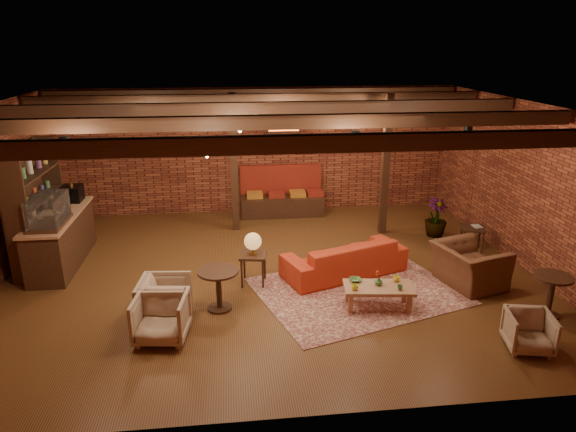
{
  "coord_description": "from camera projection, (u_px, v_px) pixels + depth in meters",
  "views": [
    {
      "loc": [
        -0.68,
        -8.99,
        4.28
      ],
      "look_at": [
        0.37,
        0.2,
        1.11
      ],
      "focal_mm": 32.0,
      "sensor_mm": 36.0,
      "label": 1
    }
  ],
  "objects": [
    {
      "name": "ceiling",
      "position": [
        268.0,
        107.0,
        8.88
      ],
      "size": [
        10.0,
        8.0,
        0.02
      ],
      "primitive_type": "cube",
      "color": "black",
      "rests_on": "wall_back"
    },
    {
      "name": "post_right",
      "position": [
        386.0,
        166.0,
        11.58
      ],
      "size": [
        0.16,
        0.16,
        3.2
      ],
      "primitive_type": "cube",
      "color": "black",
      "rests_on": "ground"
    },
    {
      "name": "wall_back",
      "position": [
        257.0,
        151.0,
        13.16
      ],
      "size": [
        10.0,
        0.02,
        3.2
      ],
      "primitive_type": "cube",
      "color": "maroon",
      "rests_on": "ground"
    },
    {
      "name": "wall_right",
      "position": [
        526.0,
        187.0,
        9.94
      ],
      "size": [
        0.02,
        8.0,
        3.2
      ],
      "primitive_type": "cube",
      "color": "maroon",
      "rests_on": "ground"
    },
    {
      "name": "post_left",
      "position": [
        234.0,
        164.0,
        11.78
      ],
      "size": [
        0.16,
        0.16,
        3.2
      ],
      "primitive_type": "cube",
      "color": "black",
      "rests_on": "ground"
    },
    {
      "name": "armchair_far",
      "position": [
        529.0,
        330.0,
        7.43
      ],
      "size": [
        0.73,
        0.7,
        0.63
      ],
      "primitive_type": "imported",
      "rotation": [
        0.0,
        0.0,
        -0.21
      ],
      "color": "beige",
      "rests_on": "floor"
    },
    {
      "name": "wall_front",
      "position": [
        298.0,
        298.0,
        5.64
      ],
      "size": [
        10.0,
        0.02,
        3.2
      ],
      "primitive_type": "cube",
      "color": "maroon",
      "rests_on": "ground"
    },
    {
      "name": "floor",
      "position": [
        270.0,
        274.0,
        9.92
      ],
      "size": [
        10.0,
        10.0,
        0.0
      ],
      "primitive_type": "plane",
      "color": "#412410",
      "rests_on": "ground"
    },
    {
      "name": "round_table_left",
      "position": [
        219.0,
        283.0,
        8.49
      ],
      "size": [
        0.68,
        0.68,
        0.71
      ],
      "color": "black",
      "rests_on": "floor"
    },
    {
      "name": "armchair_right",
      "position": [
        470.0,
        259.0,
        9.34
      ],
      "size": [
        1.04,
        1.32,
        1.02
      ],
      "primitive_type": "imported",
      "rotation": [
        0.0,
        0.0,
        1.84
      ],
      "color": "brown",
      "rests_on": "floor"
    },
    {
      "name": "plant_counter",
      "position": [
        65.0,
        203.0,
        10.22
      ],
      "size": [
        0.35,
        0.39,
        0.3
      ],
      "primitive_type": "imported",
      "color": "#337F33",
      "rests_on": "service_counter"
    },
    {
      "name": "rug",
      "position": [
        357.0,
        291.0,
        9.25
      ],
      "size": [
        4.04,
        3.51,
        0.01
      ],
      "primitive_type": "cube",
      "rotation": [
        0.0,
        0.0,
        0.31
      ],
      "color": "maroon",
      "rests_on": "floor"
    },
    {
      "name": "shelving_hutch",
      "position": [
        37.0,
        206.0,
        10.07
      ],
      "size": [
        0.52,
        2.0,
        2.4
      ],
      "primitive_type": null,
      "color": "black",
      "rests_on": "ground"
    },
    {
      "name": "service_sign",
      "position": [
        284.0,
        127.0,
        12.13
      ],
      "size": [
        0.86,
        0.06,
        0.3
      ],
      "primitive_type": "cube",
      "color": "#FF6019",
      "rests_on": "ceiling"
    },
    {
      "name": "round_table_right",
      "position": [
        552.0,
        289.0,
        8.28
      ],
      "size": [
        0.61,
        0.61,
        0.72
      ],
      "color": "black",
      "rests_on": "floor"
    },
    {
      "name": "banquette",
      "position": [
        282.0,
        196.0,
        13.15
      ],
      "size": [
        2.1,
        0.7,
        1.0
      ],
      "primitive_type": null,
      "color": "maroon",
      "rests_on": "ground"
    },
    {
      "name": "armchair_b",
      "position": [
        161.0,
        315.0,
        7.67
      ],
      "size": [
        0.85,
        0.8,
        0.79
      ],
      "primitive_type": "imported",
      "rotation": [
        0.0,
        0.0,
        -0.12
      ],
      "color": "beige",
      "rests_on": "floor"
    },
    {
      "name": "ceiling_beams",
      "position": [
        268.0,
        114.0,
        8.92
      ],
      "size": [
        9.8,
        6.4,
        0.22
      ],
      "primitive_type": null,
      "color": "black",
      "rests_on": "ceiling"
    },
    {
      "name": "coffee_table",
      "position": [
        378.0,
        288.0,
        8.58
      ],
      "size": [
        1.22,
        0.71,
        0.65
      ],
      "rotation": [
        0.0,
        0.0,
        -0.13
      ],
      "color": "#926844",
      "rests_on": "floor"
    },
    {
      "name": "plant_tall",
      "position": [
        440.0,
        180.0,
        11.45
      ],
      "size": [
        1.95,
        1.95,
        2.66
      ],
      "primitive_type": "imported",
      "rotation": [
        0.0,
        0.0,
        0.39
      ],
      "color": "#4C7F4C",
      "rests_on": "floor"
    },
    {
      "name": "ceiling_spotlights",
      "position": [
        268.0,
        126.0,
        8.99
      ],
      "size": [
        6.4,
        4.4,
        0.28
      ],
      "primitive_type": null,
      "color": "black",
      "rests_on": "ceiling"
    },
    {
      "name": "sofa",
      "position": [
        344.0,
        257.0,
        9.83
      ],
      "size": [
        2.54,
        1.69,
        0.69
      ],
      "primitive_type": "imported",
      "rotation": [
        0.0,
        0.0,
        3.5
      ],
      "color": "#B43019",
      "rests_on": "floor"
    },
    {
      "name": "armchair_a",
      "position": [
        165.0,
        298.0,
        8.19
      ],
      "size": [
        0.79,
        0.83,
        0.79
      ],
      "primitive_type": "imported",
      "rotation": [
        0.0,
        0.0,
        1.47
      ],
      "color": "beige",
      "rests_on": "floor"
    },
    {
      "name": "side_table_lamp",
      "position": [
        253.0,
        245.0,
        9.31
      ],
      "size": [
        0.55,
        0.55,
        1.0
      ],
      "rotation": [
        0.0,
        0.0,
        -0.16
      ],
      "color": "black",
      "rests_on": "floor"
    },
    {
      "name": "service_counter",
      "position": [
        59.0,
        226.0,
        10.15
      ],
      "size": [
        0.8,
        2.5,
        1.6
      ],
      "primitive_type": null,
      "color": "black",
      "rests_on": "ground"
    },
    {
      "name": "ceiling_pipe",
      "position": [
        262.0,
        114.0,
        10.49
      ],
      "size": [
        9.6,
        0.12,
        0.12
      ],
      "primitive_type": "cylinder",
      "rotation": [
        0.0,
        1.57,
        0.0
      ],
      "color": "black",
      "rests_on": "ceiling"
    },
    {
      "name": "side_table_book",
      "position": [
        473.0,
        229.0,
        10.9
      ],
      "size": [
        0.59,
        0.59,
        0.56
      ],
      "rotation": [
        0.0,
        0.0,
        -0.28
      ],
      "color": "black",
      "rests_on": "floor"
    }
  ]
}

